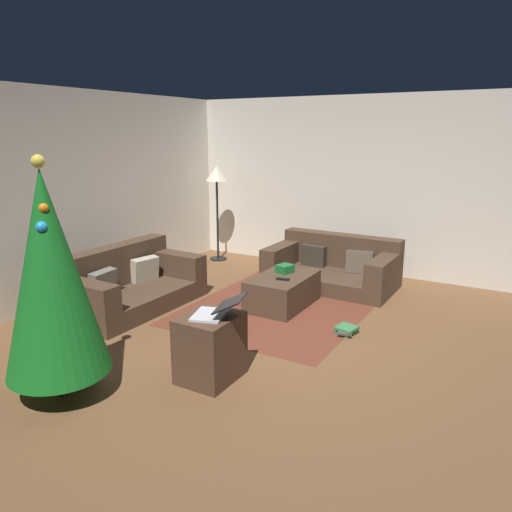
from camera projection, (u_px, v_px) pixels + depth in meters
name	position (u px, v px, depth m)	size (l,w,h in m)	color
ground_plane	(287.00, 351.00, 4.78)	(6.40, 6.40, 0.00)	brown
rear_partition	(59.00, 197.00, 5.97)	(6.40, 0.12, 2.60)	silver
corner_partition	(384.00, 187.00, 7.09)	(0.12, 6.40, 2.60)	silver
couch_left	(128.00, 285.00, 5.94)	(1.75, 0.94, 0.72)	#473323
couch_right	(334.00, 267.00, 6.80)	(1.02, 1.73, 0.67)	#473323
ottoman	(283.00, 291.00, 5.97)	(0.97, 0.60, 0.38)	#473323
gift_box	(285.00, 269.00, 6.04)	(0.19, 0.16, 0.10)	#19662D
tv_remote	(283.00, 279.00, 5.75)	(0.05, 0.16, 0.02)	black
christmas_tree	(50.00, 274.00, 3.73)	(0.81, 0.81, 1.93)	brown
side_table	(210.00, 347.00, 4.18)	(0.52, 0.44, 0.58)	#4C3323
laptop	(217.00, 310.00, 4.08)	(0.44, 0.50, 0.20)	silver
book_stack	(346.00, 330.00, 5.17)	(0.29, 0.24, 0.08)	#387A47
corner_lamp	(217.00, 180.00, 7.86)	(0.36, 0.36, 1.55)	black
area_rug	(282.00, 305.00, 6.01)	(2.60, 2.00, 0.01)	brown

